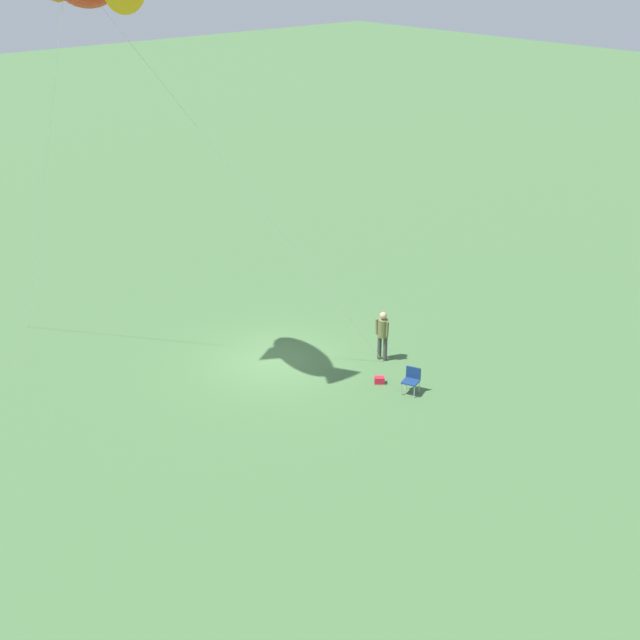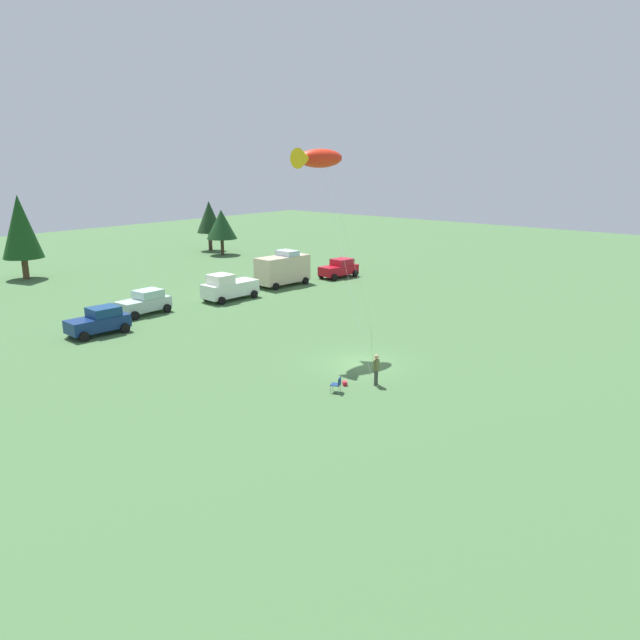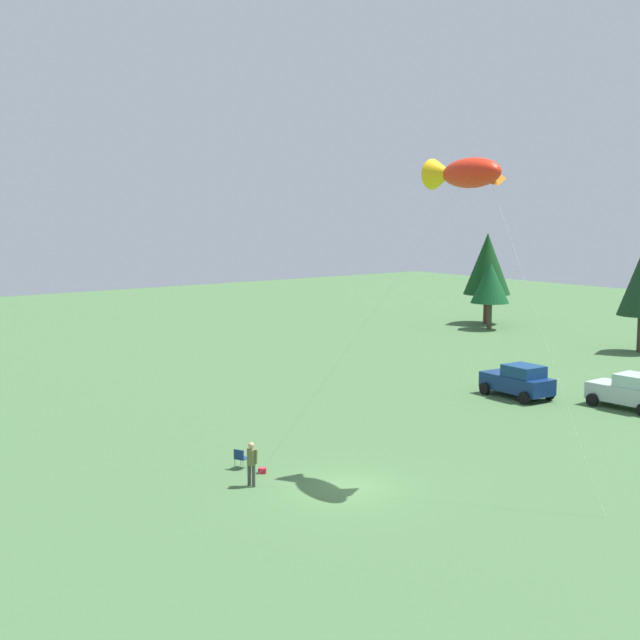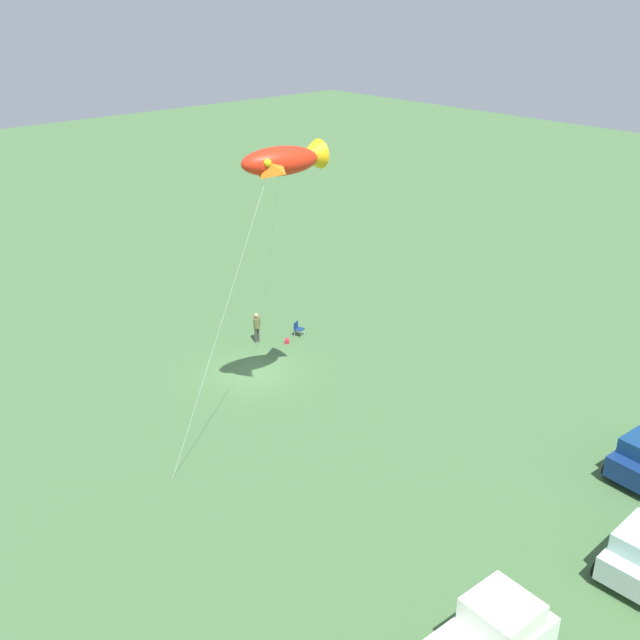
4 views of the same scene
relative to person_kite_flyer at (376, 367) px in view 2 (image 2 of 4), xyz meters
name	(u,v)px [view 2 (image 2 of 4)]	position (x,y,z in m)	size (l,w,h in m)	color
ground_plane	(361,364)	(2.37, 2.78, -1.02)	(160.00, 160.00, 0.00)	#42673A
person_kite_flyer	(376,367)	(0.00, 0.00, 0.00)	(0.51, 0.42, 1.74)	#3B4039
folding_chair	(337,384)	(-2.22, 0.92, -0.53)	(0.63, 0.63, 0.82)	navy
backpack_on_grass	(345,383)	(-1.14, 1.25, -0.91)	(0.32, 0.22, 0.22)	red
car_navy_hatch	(99,321)	(-4.25, 20.63, -0.07)	(4.30, 2.42, 1.89)	navy
car_silver_compact	(145,302)	(1.20, 23.15, -0.07)	(4.24, 2.29, 1.89)	#AEC0BB
truck_white_pickup	(229,287)	(8.93, 21.96, 0.08)	(5.10, 2.62, 2.34)	white
van_camper_beige	(283,269)	(16.53, 22.68, 0.62)	(5.54, 2.91, 3.34)	beige
car_red_sedan	(339,268)	(23.31, 21.12, -0.07)	(4.38, 2.61, 1.89)	#B30F1D
kite_large_fish	(316,158)	(3.74, 7.45, 10.94)	(6.05, 8.42, 12.58)	red
kite_delta_orange	(327,159)	(5.00, 7.67, 10.89)	(5.94, 1.44, 12.35)	orange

